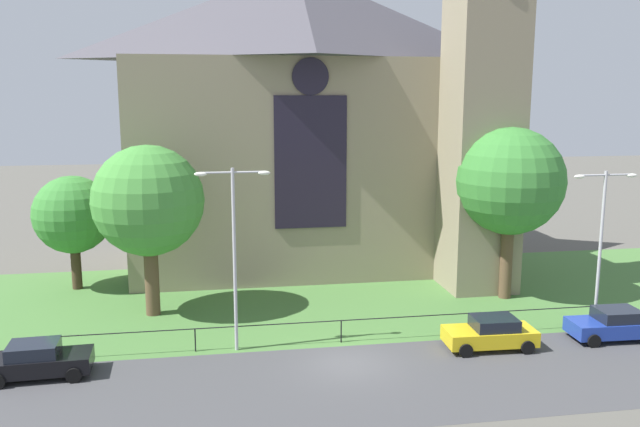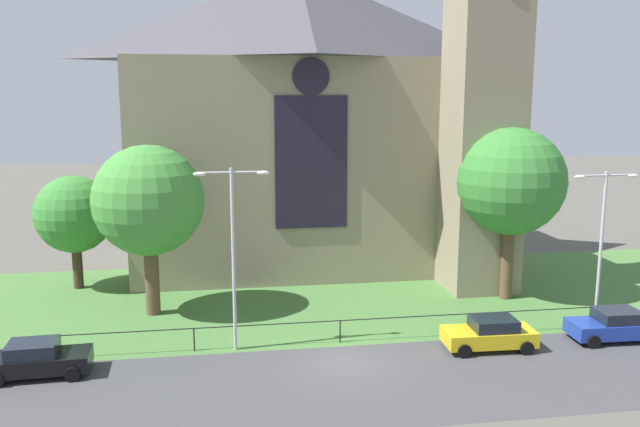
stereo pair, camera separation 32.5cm
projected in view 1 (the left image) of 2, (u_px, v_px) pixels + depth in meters
ground at (313, 296)px, 38.65m from camera, size 160.00×160.00×0.00m
road_asphalt at (358, 383)px, 27.00m from camera, size 120.00×8.00×0.01m
grass_verge at (319, 307)px, 36.71m from camera, size 120.00×20.00×0.01m
church_building at (310, 117)px, 44.33m from camera, size 23.20×16.20×26.00m
iron_railing at (341, 323)px, 31.23m from camera, size 27.59×0.07×1.13m
tree_left_near at (148, 201)px, 34.35m from camera, size 5.87×5.87×9.19m
tree_left_far at (73, 215)px, 39.35m from camera, size 4.70×4.70×6.98m
tree_right_near at (510, 182)px, 37.17m from camera, size 6.13×6.13×9.96m
streetlamp_near at (234, 237)px, 29.54m from camera, size 3.37×0.26×8.53m
streetlamp_far at (602, 229)px, 32.52m from camera, size 3.37×0.26×8.05m
parked_car_black at (38, 360)px, 27.43m from camera, size 4.28×2.18×1.51m
parked_car_yellow at (491, 333)px, 30.56m from camera, size 4.26×2.14×1.51m
parked_car_blue at (614, 324)px, 31.73m from camera, size 4.26×2.15×1.51m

